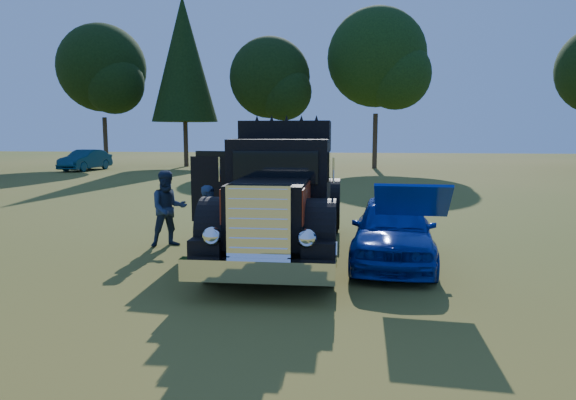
# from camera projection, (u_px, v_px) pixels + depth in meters

# --- Properties ---
(ground) EXTENTS (120.00, 120.00, 0.00)m
(ground) POSITION_uv_depth(u_px,v_px,m) (255.00, 271.00, 10.20)
(ground) COLOR #3D5318
(ground) RESTS_ON ground
(treeline) EXTENTS (72.10, 24.04, 13.84)m
(treeline) POSITION_uv_depth(u_px,v_px,m) (306.00, 61.00, 35.89)
(treeline) COLOR #2D2116
(treeline) RESTS_ON ground
(diamond_t_truck) EXTENTS (3.38, 7.16, 3.00)m
(diamond_t_truck) POSITION_uv_depth(u_px,v_px,m) (282.00, 199.00, 11.34)
(diamond_t_truck) COLOR black
(diamond_t_truck) RESTS_ON ground
(hotrod_coupe) EXTENTS (2.03, 4.35, 1.89)m
(hotrod_coupe) POSITION_uv_depth(u_px,v_px,m) (393.00, 229.00, 10.79)
(hotrod_coupe) COLOR #180692
(hotrod_coupe) RESTS_ON ground
(spectator_near) EXTENTS (0.63, 0.72, 1.66)m
(spectator_near) POSITION_uv_depth(u_px,v_px,m) (210.00, 225.00, 10.68)
(spectator_near) COLOR #21364F
(spectator_near) RESTS_ON ground
(spectator_far) EXTENTS (1.12, 1.06, 1.84)m
(spectator_far) POSITION_uv_depth(u_px,v_px,m) (168.00, 209.00, 12.33)
(spectator_far) COLOR #1A1E3E
(spectator_far) RESTS_ON ground
(distant_teal_car) EXTENTS (2.13, 4.67, 1.49)m
(distant_teal_car) POSITION_uv_depth(u_px,v_px,m) (85.00, 160.00, 37.08)
(distant_teal_car) COLOR #093A34
(distant_teal_car) RESTS_ON ground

